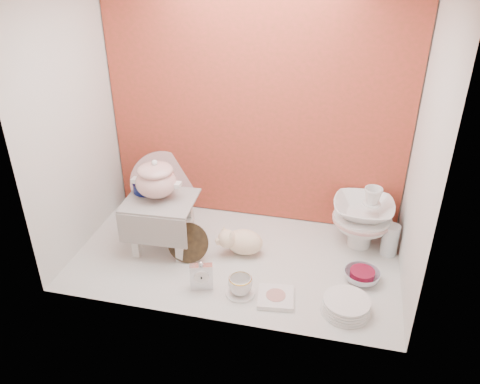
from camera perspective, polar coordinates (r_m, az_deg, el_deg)
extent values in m
plane|color=silver|center=(2.80, -0.50, -7.68)|extent=(1.80, 1.80, 0.00)
cube|color=#C63931|center=(2.88, 1.83, 10.39)|extent=(1.80, 0.06, 1.50)
cube|color=silver|center=(2.76, -19.20, 7.94)|extent=(0.06, 1.00, 1.50)
cube|color=silver|center=(2.39, 20.96, 4.31)|extent=(0.06, 1.00, 1.50)
cylinder|color=#091046|center=(2.82, -10.84, 0.63)|extent=(0.16, 0.16, 0.06)
imported|color=white|center=(3.16, -8.61, -0.44)|extent=(0.31, 0.31, 0.26)
cube|color=silver|center=(2.55, -4.52, -9.65)|extent=(0.12, 0.07, 0.17)
ellipsoid|color=beige|center=(2.79, 0.51, -5.80)|extent=(0.28, 0.20, 0.16)
cylinder|color=white|center=(2.56, 0.04, -11.68)|extent=(0.17, 0.17, 0.01)
imported|color=white|center=(2.52, 0.04, -10.76)|extent=(0.14, 0.14, 0.10)
cube|color=white|center=(2.53, 4.18, -12.13)|extent=(0.20, 0.20, 0.03)
cylinder|color=white|center=(2.49, 12.27, -12.80)|extent=(0.27, 0.27, 0.07)
imported|color=silver|center=(2.70, 14.01, -9.48)|extent=(0.20, 0.20, 0.06)
cylinder|color=silver|center=(2.90, 17.08, -5.36)|extent=(0.10, 0.10, 0.19)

